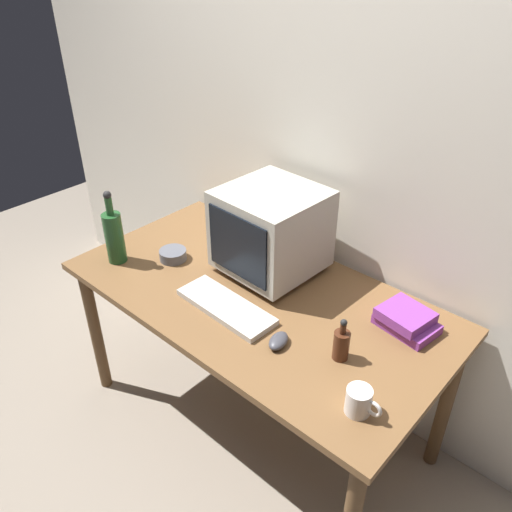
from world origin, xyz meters
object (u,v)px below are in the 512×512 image
object	(u,v)px
bottle_short	(341,344)
mug	(359,401)
crt_monitor	(271,231)
bottle_tall	(114,236)
computer_mouse	(278,341)
book_stack	(406,320)
keyboard	(226,307)
cd_spindle	(173,255)

from	to	relation	value
bottle_short	mug	bearing A→B (deg)	-42.33
crt_monitor	bottle_tall	bearing A→B (deg)	-144.22
crt_monitor	bottle_tall	size ratio (longest dim) A/B	1.20
bottle_tall	computer_mouse	bearing A→B (deg)	3.65
bottle_tall	mug	xyz separation A→B (m)	(1.25, -0.01, -0.08)
crt_monitor	book_stack	world-z (taller)	crt_monitor
keyboard	book_stack	bearing A→B (deg)	35.07
keyboard	computer_mouse	distance (m)	0.28
bottle_short	keyboard	bearing A→B (deg)	-171.14
bottle_tall	bottle_short	xyz separation A→B (m)	(1.08, 0.15, -0.07)
bottle_short	book_stack	bearing A→B (deg)	72.95
computer_mouse	bottle_short	world-z (taller)	bottle_short
crt_monitor	book_stack	bearing A→B (deg)	3.99
keyboard	mug	distance (m)	0.66
crt_monitor	mug	size ratio (longest dim) A/B	3.35
crt_monitor	keyboard	xyz separation A→B (m)	(0.05, -0.32, -0.18)
computer_mouse	book_stack	size ratio (longest dim) A/B	0.44
crt_monitor	keyboard	world-z (taller)	crt_monitor
computer_mouse	bottle_short	xyz separation A→B (m)	(0.20, 0.09, 0.04)
crt_monitor	cd_spindle	distance (m)	0.47
keyboard	mug	bearing A→B (deg)	-5.09
cd_spindle	book_stack	bearing A→B (deg)	15.13
bottle_short	cd_spindle	xyz separation A→B (m)	(-0.90, 0.02, -0.04)
computer_mouse	bottle_short	size ratio (longest dim) A/B	0.60
keyboard	book_stack	xyz separation A→B (m)	(0.57, 0.36, 0.03)
computer_mouse	cd_spindle	distance (m)	0.72
bottle_tall	mug	size ratio (longest dim) A/B	2.80
bottle_tall	mug	world-z (taller)	bottle_tall
bottle_tall	crt_monitor	bearing A→B (deg)	35.78
mug	cd_spindle	world-z (taller)	mug
bottle_tall	keyboard	bearing A→B (deg)	7.10
bottle_tall	book_stack	xyz separation A→B (m)	(1.17, 0.44, -0.09)
bottle_short	bottle_tall	bearing A→B (deg)	-172.11
bottle_tall	book_stack	size ratio (longest dim) A/B	1.47
crt_monitor	computer_mouse	bearing A→B (deg)	-45.74
computer_mouse	bottle_tall	size ratio (longest dim) A/B	0.30
mug	cd_spindle	bearing A→B (deg)	170.49
bottle_tall	bottle_short	size ratio (longest dim) A/B	2.02
cd_spindle	computer_mouse	bearing A→B (deg)	-9.21
cd_spindle	crt_monitor	bearing A→B (deg)	30.96
bottle_tall	bottle_short	bearing A→B (deg)	7.89
bottle_short	mug	size ratio (longest dim) A/B	1.39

